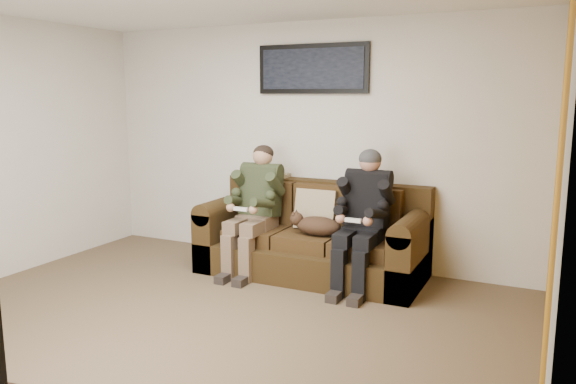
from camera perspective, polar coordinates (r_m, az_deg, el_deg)
The scene contains 11 objects.
floor at distance 4.56m, azimuth -10.14°, elevation -13.96°, with size 5.00×5.00×0.00m, color brown.
wall_back at distance 6.16m, azimuth 1.81°, elevation 4.92°, with size 5.00×5.00×0.00m, color beige.
wall_right at distance 3.41m, azimuth 25.68°, elevation -0.06°, with size 4.50×4.50×0.00m, color beige.
accent_wall_right at distance 3.41m, azimuth 25.51°, elevation -0.05°, with size 4.50×4.50×0.00m, color #A56810.
sofa at distance 5.83m, azimuth 2.69°, elevation -4.86°, with size 2.27×0.98×0.93m.
throw_pillow at distance 5.80m, azimuth 2.88°, elevation -1.80°, with size 0.43×0.12×0.41m, color tan.
throw_blanket at distance 6.25m, azimuth -2.06°, elevation 1.56°, with size 0.46×0.23×0.08m, color tan.
person_left at distance 5.82m, azimuth -3.32°, elevation -0.94°, with size 0.51×0.87×1.31m.
person_right at distance 5.37m, azimuth 7.69°, elevation -1.91°, with size 0.51×0.86×1.32m.
cat at distance 5.57m, azimuth 2.89°, elevation -3.39°, with size 0.66×0.26×0.24m.
framed_poster at distance 6.08m, azimuth 2.50°, elevation 12.40°, with size 1.25×0.05×0.52m.
Camera 1 is at (2.48, -3.36, 1.83)m, focal length 35.00 mm.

